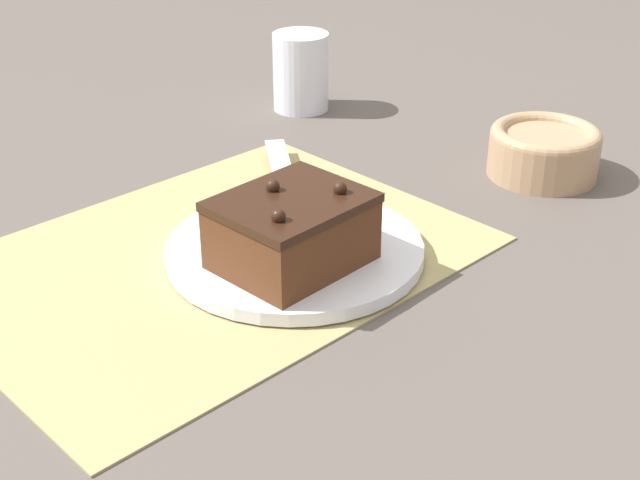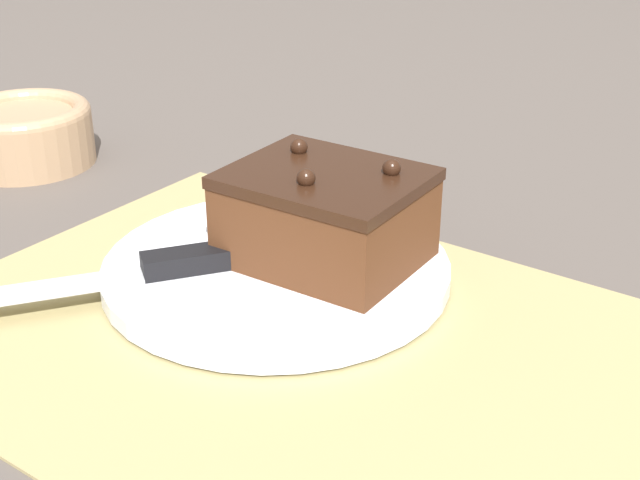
# 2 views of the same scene
# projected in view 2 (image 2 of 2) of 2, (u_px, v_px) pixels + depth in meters

# --- Properties ---
(ground_plane) EXTENTS (3.00, 3.00, 0.00)m
(ground_plane) POSITION_uv_depth(u_px,v_px,m) (291.00, 341.00, 0.54)
(ground_plane) COLOR #544C47
(placemat_woven) EXTENTS (0.46, 0.34, 0.00)m
(placemat_woven) POSITION_uv_depth(u_px,v_px,m) (291.00, 338.00, 0.54)
(placemat_woven) COLOR tan
(placemat_woven) RESTS_ON ground_plane
(cake_plate) EXTENTS (0.23, 0.23, 0.01)m
(cake_plate) POSITION_uv_depth(u_px,v_px,m) (276.00, 269.00, 0.60)
(cake_plate) COLOR white
(cake_plate) RESTS_ON placemat_woven
(chocolate_cake) EXTENTS (0.13, 0.11, 0.07)m
(chocolate_cake) POSITION_uv_depth(u_px,v_px,m) (325.00, 216.00, 0.59)
(chocolate_cake) COLOR #512D19
(chocolate_cake) RESTS_ON cake_plate
(serving_knife) EXTENTS (0.15, 0.20, 0.01)m
(serving_knife) POSITION_uv_depth(u_px,v_px,m) (139.00, 270.00, 0.57)
(serving_knife) COLOR black
(serving_knife) RESTS_ON cake_plate
(small_bowl) EXTENTS (0.12, 0.12, 0.05)m
(small_bowl) POSITION_uv_depth(u_px,v_px,m) (25.00, 132.00, 0.79)
(small_bowl) COLOR tan
(small_bowl) RESTS_ON ground_plane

